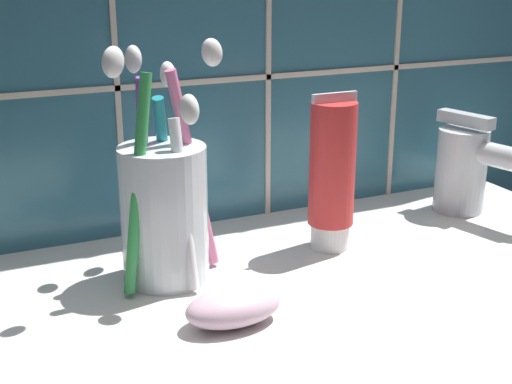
{
  "coord_description": "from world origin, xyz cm",
  "views": [
    {
      "loc": [
        -27.52,
        -44.65,
        27.17
      ],
      "look_at": [
        -6.23,
        2.65,
        9.72
      ],
      "focal_mm": 50.0,
      "sensor_mm": 36.0,
      "label": 1
    }
  ],
  "objects_px": {
    "sink_faucet": "(469,166)",
    "toothpaste_tube": "(332,174)",
    "soap_bar": "(234,307)",
    "toothbrush_cup": "(164,205)"
  },
  "relations": [
    {
      "from": "toothbrush_cup",
      "to": "soap_bar",
      "type": "height_order",
      "value": "toothbrush_cup"
    },
    {
      "from": "soap_bar",
      "to": "toothpaste_tube",
      "type": "bearing_deg",
      "value": 35.25
    },
    {
      "from": "toothpaste_tube",
      "to": "soap_bar",
      "type": "bearing_deg",
      "value": -144.75
    },
    {
      "from": "toothbrush_cup",
      "to": "soap_bar",
      "type": "bearing_deg",
      "value": -78.03
    },
    {
      "from": "toothbrush_cup",
      "to": "toothpaste_tube",
      "type": "bearing_deg",
      "value": -0.2
    },
    {
      "from": "toothbrush_cup",
      "to": "sink_faucet",
      "type": "height_order",
      "value": "toothbrush_cup"
    },
    {
      "from": "sink_faucet",
      "to": "toothpaste_tube",
      "type": "bearing_deg",
      "value": -96.6
    },
    {
      "from": "soap_bar",
      "to": "toothbrush_cup",
      "type": "bearing_deg",
      "value": 101.97
    },
    {
      "from": "toothpaste_tube",
      "to": "soap_bar",
      "type": "relative_size",
      "value": 1.97
    },
    {
      "from": "toothpaste_tube",
      "to": "sink_faucet",
      "type": "distance_m",
      "value": 0.17
    }
  ]
}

